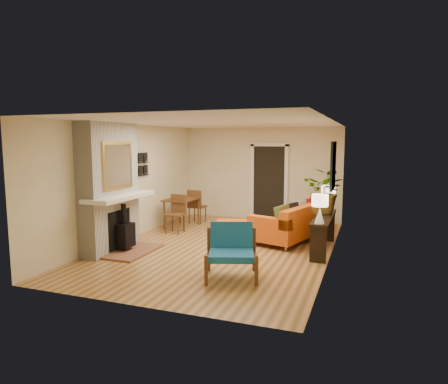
{
  "coord_description": "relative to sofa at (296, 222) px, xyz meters",
  "views": [
    {
      "loc": [
        2.9,
        -7.72,
        2.24
      ],
      "look_at": [
        0.0,
        0.2,
        1.15
      ],
      "focal_mm": 32.0,
      "sensor_mm": 36.0,
      "label": 1
    }
  ],
  "objects": [
    {
      "name": "lamp_far",
      "position": [
        0.71,
        -0.06,
        0.67
      ],
      "size": [
        0.3,
        0.3,
        0.54
      ],
      "color": "white",
      "rests_on": "console_table"
    },
    {
      "name": "dining_table",
      "position": [
        -2.94,
        0.27,
        0.21
      ],
      "size": [
        0.73,
        1.71,
        0.92
      ],
      "color": "brown",
      "rests_on": "ground"
    },
    {
      "name": "ottoman",
      "position": [
        -1.27,
        -0.6,
        -0.16
      ],
      "size": [
        1.04,
        1.04,
        0.41
      ],
      "color": "silver",
      "rests_on": "ground"
    },
    {
      "name": "console_table",
      "position": [
        0.71,
        -0.81,
        0.18
      ],
      "size": [
        0.34,
        1.85,
        0.72
      ],
      "color": "black",
      "rests_on": "ground"
    },
    {
      "name": "blue_chair",
      "position": [
        -0.56,
        -2.86,
        0.07
      ],
      "size": [
        1.05,
        1.04,
        0.87
      ],
      "color": "brown",
      "rests_on": "ground"
    },
    {
      "name": "houseplant",
      "position": [
        0.7,
        -0.5,
        0.8
      ],
      "size": [
        1.06,
        1.0,
        0.95
      ],
      "primitive_type": "imported",
      "rotation": [
        0.0,
        0.0,
        -0.37
      ],
      "color": "#1E5919",
      "rests_on": "console_table"
    },
    {
      "name": "lamp_near",
      "position": [
        0.71,
        -1.58,
        0.67
      ],
      "size": [
        0.3,
        0.3,
        0.54
      ],
      "color": "white",
      "rests_on": "console_table"
    },
    {
      "name": "fireplace",
      "position": [
        -3.36,
        -2.24,
        0.84
      ],
      "size": [
        1.09,
        1.68,
        2.6
      ],
      "color": "white",
      "rests_on": "ground"
    },
    {
      "name": "sofa",
      "position": [
        0.0,
        0.0,
        0.0
      ],
      "size": [
        1.59,
        2.48,
        0.91
      ],
      "color": "silver",
      "rests_on": "ground"
    },
    {
      "name": "room_shell",
      "position": [
        -0.76,
        1.4,
        0.84
      ],
      "size": [
        6.5,
        6.5,
        6.5
      ],
      "color": "tan",
      "rests_on": "ground"
    }
  ]
}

